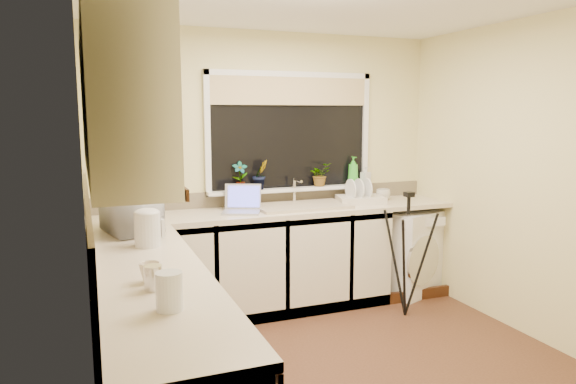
{
  "coord_description": "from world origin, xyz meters",
  "views": [
    {
      "loc": [
        -1.6,
        -3.08,
        1.73
      ],
      "look_at": [
        -0.19,
        0.55,
        1.15
      ],
      "focal_mm": 33.2,
      "sensor_mm": 36.0,
      "label": 1
    }
  ],
  "objects_px": {
    "kettle": "(147,230)",
    "plant_b": "(260,175)",
    "laptop": "(242,205)",
    "steel_jar": "(153,278)",
    "glass_jug": "(169,291)",
    "dish_rack": "(360,200)",
    "washing_machine": "(405,251)",
    "cup_back": "(383,195)",
    "plant_a": "(240,176)",
    "tripod": "(407,254)",
    "soap_bottle_clear": "(366,175)",
    "cup_left": "(150,272)",
    "microwave": "(132,214)",
    "soap_bottle_green": "(353,170)",
    "plant_d": "(320,175)"
  },
  "relations": [
    {
      "from": "kettle",
      "to": "plant_b",
      "type": "distance_m",
      "value": 1.59
    },
    {
      "from": "laptop",
      "to": "steel_jar",
      "type": "relative_size",
      "value": 3.31
    },
    {
      "from": "glass_jug",
      "to": "dish_rack",
      "type": "bearing_deg",
      "value": 45.2
    },
    {
      "from": "kettle",
      "to": "washing_machine",
      "type": "bearing_deg",
      "value": 19.86
    },
    {
      "from": "cup_back",
      "to": "washing_machine",
      "type": "bearing_deg",
      "value": -22.29
    },
    {
      "from": "plant_a",
      "to": "plant_b",
      "type": "xyz_separation_m",
      "value": [
        0.18,
        -0.02,
        0.0
      ]
    },
    {
      "from": "tripod",
      "to": "dish_rack",
      "type": "bearing_deg",
      "value": 116.62
    },
    {
      "from": "plant_b",
      "to": "soap_bottle_clear",
      "type": "height_order",
      "value": "plant_b"
    },
    {
      "from": "washing_machine",
      "to": "laptop",
      "type": "bearing_deg",
      "value": 159.84
    },
    {
      "from": "glass_jug",
      "to": "cup_left",
      "type": "xyz_separation_m",
      "value": [
        -0.03,
        0.42,
        -0.03
      ]
    },
    {
      "from": "tripod",
      "to": "cup_back",
      "type": "xyz_separation_m",
      "value": [
        0.14,
        0.64,
        0.42
      ]
    },
    {
      "from": "cup_left",
      "to": "soap_bottle_clear",
      "type": "bearing_deg",
      "value": 39.26
    },
    {
      "from": "microwave",
      "to": "cup_left",
      "type": "height_order",
      "value": "microwave"
    },
    {
      "from": "dish_rack",
      "to": "soap_bottle_green",
      "type": "distance_m",
      "value": 0.33
    },
    {
      "from": "glass_jug",
      "to": "steel_jar",
      "type": "distance_m",
      "value": 0.3
    },
    {
      "from": "washing_machine",
      "to": "kettle",
      "type": "bearing_deg",
      "value": 179.53
    },
    {
      "from": "dish_rack",
      "to": "glass_jug",
      "type": "height_order",
      "value": "glass_jug"
    },
    {
      "from": "plant_b",
      "to": "cup_back",
      "type": "bearing_deg",
      "value": -5.81
    },
    {
      "from": "microwave",
      "to": "tripod",
      "type": "bearing_deg",
      "value": -105.77
    },
    {
      "from": "microwave",
      "to": "cup_back",
      "type": "distance_m",
      "value": 2.44
    },
    {
      "from": "plant_b",
      "to": "soap_bottle_clear",
      "type": "relative_size",
      "value": 1.58
    },
    {
      "from": "microwave",
      "to": "laptop",
      "type": "bearing_deg",
      "value": -77.37
    },
    {
      "from": "tripod",
      "to": "kettle",
      "type": "bearing_deg",
      "value": -157.36
    },
    {
      "from": "kettle",
      "to": "soap_bottle_green",
      "type": "relative_size",
      "value": 0.8
    },
    {
      "from": "tripod",
      "to": "glass_jug",
      "type": "bearing_deg",
      "value": -132.45
    },
    {
      "from": "washing_machine",
      "to": "plant_b",
      "type": "bearing_deg",
      "value": 151.24
    },
    {
      "from": "laptop",
      "to": "washing_machine",
      "type": "bearing_deg",
      "value": 23.29
    },
    {
      "from": "dish_rack",
      "to": "plant_a",
      "type": "xyz_separation_m",
      "value": [
        -1.1,
        0.2,
        0.25
      ]
    },
    {
      "from": "laptop",
      "to": "plant_d",
      "type": "height_order",
      "value": "plant_d"
    },
    {
      "from": "tripod",
      "to": "plant_a",
      "type": "relative_size",
      "value": 4.17
    },
    {
      "from": "laptop",
      "to": "plant_d",
      "type": "distance_m",
      "value": 0.88
    },
    {
      "from": "steel_jar",
      "to": "plant_b",
      "type": "xyz_separation_m",
      "value": [
        1.2,
        1.99,
        0.22
      ]
    },
    {
      "from": "soap_bottle_green",
      "to": "soap_bottle_clear",
      "type": "relative_size",
      "value": 1.58
    },
    {
      "from": "washing_machine",
      "to": "cup_back",
      "type": "relative_size",
      "value": 5.9
    },
    {
      "from": "dish_rack",
      "to": "soap_bottle_green",
      "type": "relative_size",
      "value": 1.58
    },
    {
      "from": "washing_machine",
      "to": "microwave",
      "type": "distance_m",
      "value": 2.7
    },
    {
      "from": "glass_jug",
      "to": "cup_back",
      "type": "height_order",
      "value": "glass_jug"
    },
    {
      "from": "glass_jug",
      "to": "soap_bottle_clear",
      "type": "xyz_separation_m",
      "value": [
        2.23,
        2.27,
        0.15
      ]
    },
    {
      "from": "laptop",
      "to": "dish_rack",
      "type": "relative_size",
      "value": 0.93
    },
    {
      "from": "plant_a",
      "to": "cup_left",
      "type": "height_order",
      "value": "plant_a"
    },
    {
      "from": "dish_rack",
      "to": "washing_machine",
      "type": "bearing_deg",
      "value": 10.71
    },
    {
      "from": "dish_rack",
      "to": "steel_jar",
      "type": "height_order",
      "value": "steel_jar"
    },
    {
      "from": "laptop",
      "to": "dish_rack",
      "type": "distance_m",
      "value": 1.15
    },
    {
      "from": "steel_jar",
      "to": "soap_bottle_green",
      "type": "distance_m",
      "value": 2.95
    },
    {
      "from": "plant_b",
      "to": "plant_d",
      "type": "xyz_separation_m",
      "value": [
        0.59,
        0.01,
        -0.02
      ]
    },
    {
      "from": "glass_jug",
      "to": "soap_bottle_green",
      "type": "height_order",
      "value": "soap_bottle_green"
    },
    {
      "from": "plant_d",
      "to": "soap_bottle_clear",
      "type": "distance_m",
      "value": 0.48
    },
    {
      "from": "laptop",
      "to": "soap_bottle_clear",
      "type": "xyz_separation_m",
      "value": [
        1.3,
        0.2,
        0.17
      ]
    },
    {
      "from": "laptop",
      "to": "steel_jar",
      "type": "height_order",
      "value": "laptop"
    },
    {
      "from": "microwave",
      "to": "soap_bottle_clear",
      "type": "height_order",
      "value": "soap_bottle_clear"
    }
  ]
}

